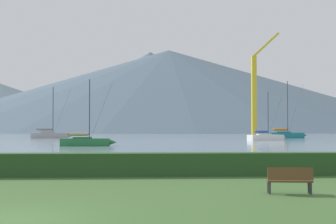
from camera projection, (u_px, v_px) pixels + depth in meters
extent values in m
plane|color=#3D602D|center=(11.00, 219.00, 12.80)|extent=(1000.00, 1000.00, 0.00)
cube|color=#8499A8|center=(130.00, 134.00, 149.53)|extent=(320.00, 246.00, 0.00)
cube|color=#284C23|center=(71.00, 165.00, 23.79)|extent=(80.00, 1.20, 1.11)
cube|color=#19707A|center=(285.00, 135.00, 101.20)|extent=(7.67, 3.43, 1.16)
cone|color=#19707A|center=(304.00, 135.00, 101.95)|extent=(1.38, 1.14, 0.99)
cube|color=#16646E|center=(283.00, 133.00, 101.13)|extent=(2.95, 2.10, 0.74)
cylinder|color=#333338|center=(288.00, 108.00, 101.47)|extent=(0.15, 0.15, 11.11)
cylinder|color=#333338|center=(280.00, 129.00, 101.05)|extent=(3.32, 0.54, 0.13)
cylinder|color=orange|center=(280.00, 129.00, 101.05)|extent=(2.87, 0.81, 0.47)
cylinder|color=#333338|center=(296.00, 109.00, 101.78)|extent=(3.50, 0.47, 10.56)
cube|color=white|center=(266.00, 138.00, 85.29)|extent=(6.45, 3.68, 0.96)
cone|color=white|center=(283.00, 137.00, 86.42)|extent=(1.23, 1.07, 0.82)
cube|color=silver|center=(264.00, 136.00, 85.19)|extent=(2.58, 2.03, 0.61)
cylinder|color=#333338|center=(268.00, 115.00, 85.58)|extent=(0.12, 0.12, 7.86)
cylinder|color=#333338|center=(261.00, 132.00, 85.05)|extent=(2.68, 0.85, 0.10)
cylinder|color=#2847A3|center=(261.00, 132.00, 85.05)|extent=(2.36, 1.00, 0.38)
cylinder|color=#333338|center=(275.00, 116.00, 86.04)|extent=(2.80, 0.81, 7.48)
cube|color=#9E9EA3|center=(50.00, 135.00, 101.34)|extent=(7.79, 3.80, 1.17)
cone|color=#9E9EA3|center=(71.00, 135.00, 102.30)|extent=(1.43, 1.20, 1.00)
cube|color=gray|center=(48.00, 133.00, 101.26)|extent=(3.04, 2.24, 0.75)
cylinder|color=#333338|center=(53.00, 111.00, 101.63)|extent=(0.15, 0.15, 9.90)
cylinder|color=#333338|center=(44.00, 129.00, 101.14)|extent=(3.33, 0.70, 0.13)
cylinder|color=gray|center=(44.00, 129.00, 101.14)|extent=(2.89, 0.95, 0.47)
cylinder|color=#333338|center=(62.00, 112.00, 102.02)|extent=(3.50, 0.64, 9.41)
cube|color=#236B38|center=(85.00, 142.00, 60.76)|extent=(5.94, 2.11, 0.93)
cone|color=#236B38|center=(113.00, 142.00, 60.99)|extent=(1.02, 0.80, 0.79)
cube|color=#206032|center=(82.00, 139.00, 60.75)|extent=(2.21, 1.45, 0.59)
cylinder|color=#333338|center=(90.00, 110.00, 60.91)|extent=(0.12, 0.12, 7.72)
cylinder|color=#333338|center=(78.00, 134.00, 60.73)|extent=(2.66, 0.14, 0.10)
cylinder|color=tan|center=(78.00, 134.00, 60.73)|extent=(2.27, 0.40, 0.37)
cylinder|color=#333338|center=(101.00, 112.00, 61.00)|extent=(2.81, 0.06, 7.35)
cube|color=brown|center=(289.00, 181.00, 17.56)|extent=(1.63, 0.61, 0.06)
cube|color=brown|center=(290.00, 174.00, 17.38)|extent=(1.60, 0.29, 0.45)
cylinder|color=#333338|center=(309.00, 187.00, 17.68)|extent=(0.08, 0.08, 0.45)
cylinder|color=#333338|center=(268.00, 187.00, 17.75)|extent=(0.08, 0.08, 0.45)
cylinder|color=#333338|center=(311.00, 188.00, 17.35)|extent=(0.08, 0.08, 0.45)
cylinder|color=#333338|center=(270.00, 188.00, 17.42)|extent=(0.08, 0.08, 0.45)
cube|color=#333338|center=(254.00, 138.00, 86.13)|extent=(2.00, 2.00, 0.80)
cube|color=gold|center=(254.00, 96.00, 86.35)|extent=(0.80, 0.80, 13.92)
cube|color=gold|center=(266.00, 44.00, 86.74)|extent=(4.66, 0.36, 4.38)
cone|color=slate|center=(150.00, 91.00, 428.48)|extent=(226.67, 226.67, 67.09)
cone|color=#4C6070|center=(169.00, 90.00, 320.13)|extent=(320.12, 320.12, 51.90)
cone|color=slate|center=(135.00, 100.00, 400.14)|extent=(265.42, 265.42, 48.55)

